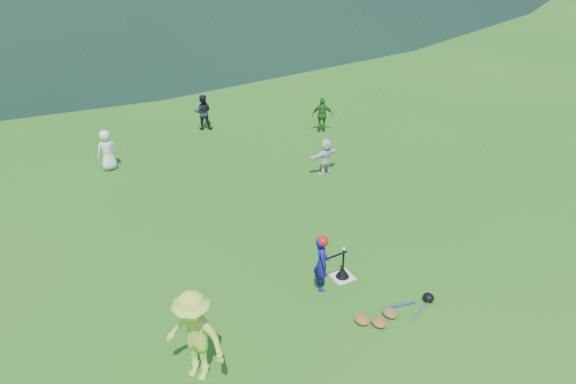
% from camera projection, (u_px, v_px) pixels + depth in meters
% --- Properties ---
extents(ground, '(120.00, 120.00, 0.00)m').
position_uv_depth(ground, '(342.00, 277.00, 12.13)').
color(ground, '#235F15').
rests_on(ground, ground).
extents(home_plate, '(0.45, 0.45, 0.02)m').
position_uv_depth(home_plate, '(342.00, 277.00, 12.13)').
color(home_plate, silver).
rests_on(home_plate, ground).
extents(baseball, '(0.08, 0.08, 0.08)m').
position_uv_depth(baseball, '(344.00, 249.00, 11.78)').
color(baseball, white).
rests_on(baseball, batting_tee).
extents(batter_child, '(0.45, 0.54, 1.25)m').
position_uv_depth(batter_child, '(322.00, 263.00, 11.53)').
color(batter_child, navy).
rests_on(batter_child, ground).
extents(adult_coach, '(1.20, 1.31, 1.77)m').
position_uv_depth(adult_coach, '(194.00, 337.00, 9.27)').
color(adult_coach, '#B8E041').
rests_on(adult_coach, ground).
extents(fielder_a, '(0.67, 0.50, 1.24)m').
position_uv_depth(fielder_a, '(107.00, 150.00, 16.50)').
color(fielder_a, white).
rests_on(fielder_a, ground).
extents(fielder_b, '(0.74, 0.67, 1.24)m').
position_uv_depth(fielder_b, '(203.00, 112.00, 19.30)').
color(fielder_b, black).
rests_on(fielder_b, ground).
extents(fielder_c, '(0.77, 0.57, 1.22)m').
position_uv_depth(fielder_c, '(322.00, 115.00, 19.07)').
color(fielder_c, '#23671F').
rests_on(fielder_c, ground).
extents(fielder_d, '(1.06, 0.50, 1.10)m').
position_uv_depth(fielder_d, '(325.00, 156.00, 16.27)').
color(fielder_d, white).
rests_on(fielder_d, ground).
extents(batting_tee, '(0.30, 0.30, 0.68)m').
position_uv_depth(batting_tee, '(343.00, 272.00, 12.07)').
color(batting_tee, black).
rests_on(batting_tee, home_plate).
extents(batter_gear, '(0.73, 0.26, 0.61)m').
position_uv_depth(batter_gear, '(323.00, 242.00, 11.30)').
color(batter_gear, red).
rests_on(batter_gear, ground).
extents(equipment_pile, '(1.80, 0.65, 0.19)m').
position_uv_depth(equipment_pile, '(390.00, 313.00, 11.01)').
color(equipment_pile, olive).
rests_on(equipment_pile, ground).
extents(outfield_fence, '(70.07, 0.08, 1.33)m').
position_uv_depth(outfield_fence, '(87.00, 15.00, 33.50)').
color(outfield_fence, gray).
rests_on(outfield_fence, ground).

